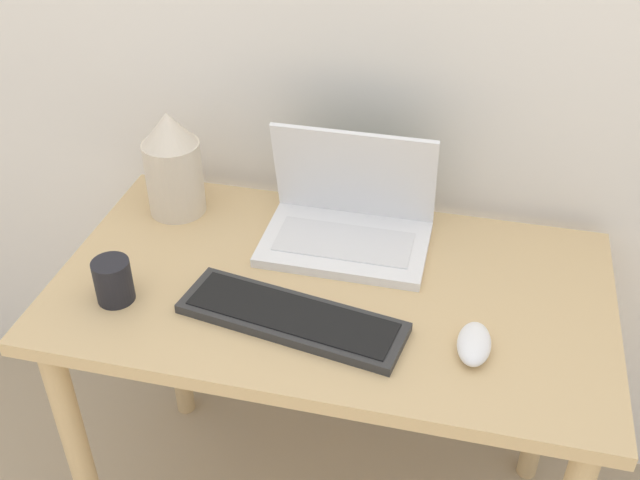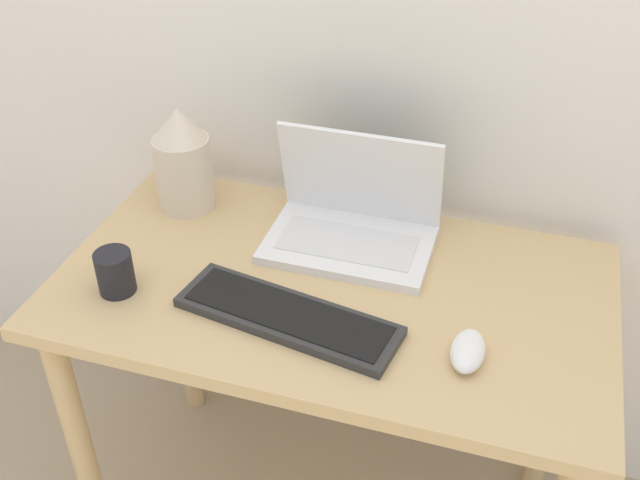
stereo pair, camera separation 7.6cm
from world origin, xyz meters
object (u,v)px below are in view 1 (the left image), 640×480
Objects in this scene: mug at (113,281)px; laptop at (348,219)px; mouse at (474,344)px; vase at (173,164)px; keyboard at (292,318)px.

laptop is at bearing 37.08° from mug.
mouse is 0.74m from vase.
vase reaches higher than mug.
mug is (-0.38, -0.29, -0.01)m from laptop.
mouse is 1.25× the size of mug.
vase is at bearing 138.71° from keyboard.
laptop reaches higher than mug.
mug is at bearing -179.00° from mouse.
mouse is (0.28, -0.28, -0.03)m from laptop.
laptop is 0.40m from mouse.
laptop is 3.92× the size of mug.
mug is at bearing -177.63° from keyboard.
vase is (-0.67, 0.30, 0.10)m from mouse.
mug is (-0.34, -0.01, 0.03)m from keyboard.
keyboard is (-0.05, -0.28, -0.04)m from laptop.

